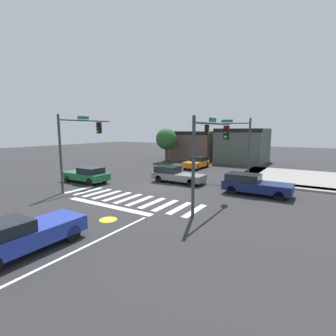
# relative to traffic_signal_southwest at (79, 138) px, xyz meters

# --- Properties ---
(ground_plane) EXTENTS (120.00, 120.00, 0.00)m
(ground_plane) POSITION_rel_traffic_signal_southwest_xyz_m (5.28, 4.14, -4.09)
(ground_plane) COLOR #2B2B2D
(crosswalk_near) EXTENTS (10.61, 2.76, 0.01)m
(crosswalk_near) POSITION_rel_traffic_signal_southwest_xyz_m (5.28, -0.36, -4.08)
(crosswalk_near) COLOR silver
(crosswalk_near) RESTS_ON ground_plane
(lane_markings) EXTENTS (6.80, 18.75, 0.01)m
(lane_markings) POSITION_rel_traffic_signal_southwest_xyz_m (6.44, -7.28, -4.08)
(lane_markings) COLOR white
(lane_markings) RESTS_ON ground_plane
(bike_detector_marking) EXTENTS (0.95, 0.95, 0.01)m
(bike_detector_marking) POSITION_rel_traffic_signal_southwest_xyz_m (7.11, -4.14, -4.08)
(bike_detector_marking) COLOR yellow
(bike_detector_marking) RESTS_ON ground_plane
(curb_corner_northeast) EXTENTS (10.00, 10.60, 0.15)m
(curb_corner_northeast) POSITION_rel_traffic_signal_southwest_xyz_m (13.77, 13.56, -4.01)
(curb_corner_northeast) COLOR gray
(curb_corner_northeast) RESTS_ON ground_plane
(storefront_row) EXTENTS (14.46, 6.93, 4.92)m
(storefront_row) POSITION_rel_traffic_signal_southwest_xyz_m (3.13, 23.22, -1.70)
(storefront_row) COLOR brown
(storefront_row) RESTS_ON ground_plane
(traffic_signal_southwest) EXTENTS (0.32, 5.12, 5.87)m
(traffic_signal_southwest) POSITION_rel_traffic_signal_southwest_xyz_m (0.00, 0.00, 0.00)
(traffic_signal_southwest) COLOR #383A3D
(traffic_signal_southwest) RESTS_ON ground_plane
(traffic_signal_northeast) EXTENTS (4.85, 0.32, 5.78)m
(traffic_signal_northeast) POSITION_rel_traffic_signal_southwest_xyz_m (9.01, 9.88, -0.10)
(traffic_signal_northeast) COLOR #383A3D
(traffic_signal_northeast) RESTS_ON ground_plane
(traffic_signal_southeast) EXTENTS (0.32, 5.83, 5.48)m
(traffic_signal_southeast) POSITION_rel_traffic_signal_southwest_xyz_m (10.72, 0.98, -0.21)
(traffic_signal_southeast) COLOR #383A3D
(traffic_signal_southeast) RESTS_ON ground_plane
(car_gray) EXTENTS (4.78, 1.76, 1.44)m
(car_gray) POSITION_rel_traffic_signal_southwest_xyz_m (5.35, 6.07, -3.37)
(car_gray) COLOR slate
(car_gray) RESTS_ON ground_plane
(car_blue) EXTENTS (1.72, 4.65, 1.44)m
(car_blue) POSITION_rel_traffic_signal_southwest_xyz_m (6.95, -8.60, -3.35)
(car_blue) COLOR #23389E
(car_blue) RESTS_ON ground_plane
(car_navy) EXTENTS (4.79, 1.88, 1.48)m
(car_navy) POSITION_rel_traffic_signal_southwest_xyz_m (12.39, 5.39, -3.32)
(car_navy) COLOR #141E4C
(car_navy) RESTS_ON ground_plane
(car_green) EXTENTS (4.47, 1.83, 1.43)m
(car_green) POSITION_rel_traffic_signal_southwest_xyz_m (-1.42, 1.78, -3.36)
(car_green) COLOR #1E6638
(car_green) RESTS_ON ground_plane
(car_orange) EXTENTS (1.84, 4.19, 1.41)m
(car_orange) POSITION_rel_traffic_signal_southwest_xyz_m (3.30, 14.92, -3.37)
(car_orange) COLOR orange
(car_orange) RESTS_ON ground_plane
(roadside_tree) EXTENTS (3.08, 3.08, 4.94)m
(roadside_tree) POSITION_rel_traffic_signal_southwest_xyz_m (-3.22, 18.14, -0.71)
(roadside_tree) COLOR #4C3823
(roadside_tree) RESTS_ON ground_plane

